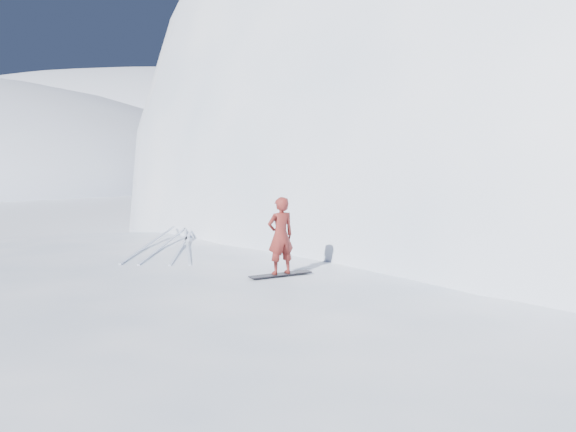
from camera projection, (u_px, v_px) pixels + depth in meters
The scene contains 8 objects.
ground at pixel (83, 427), 11.61m from camera, with size 400.00×400.00×0.00m, color white.
near_ridge at pixel (187, 371), 14.40m from camera, with size 36.00×28.00×4.80m, color white.
peak_shoulder at pixel (486, 250), 29.72m from camera, with size 28.00×24.00×18.00m, color white.
far_ridge_c at pixel (153, 163), 125.53m from camera, with size 140.00×90.00×36.00m, color white.
wind_bumps at pixel (105, 382), 13.77m from camera, with size 16.00×14.40×1.00m.
snowboard at pixel (281, 274), 13.20m from camera, with size 1.36×0.25×0.02m, color black.
snowboarder at pixel (281, 236), 13.10m from camera, with size 0.58×0.38×1.59m, color maroon.
board_tracks at pixel (172, 242), 17.14m from camera, with size 2.41×5.96×0.04m.
Camera 1 is at (5.35, -10.35, 5.23)m, focal length 40.00 mm.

